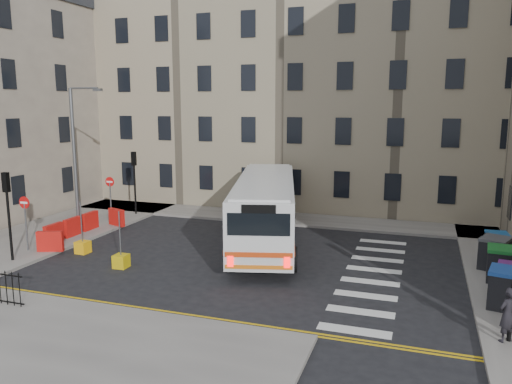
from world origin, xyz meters
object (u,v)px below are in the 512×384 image
Objects in this scene: wheelie_bin_a at (505,288)px; wheelie_bin_b at (510,279)px; pedestrian at (507,315)px; bollard_chevron at (121,261)px; streetlamp at (74,157)px; bus at (265,207)px; bollard_yellow at (83,247)px; wheelie_bin_e at (497,245)px; wheelie_bin_d at (495,253)px; wheelie_bin_c at (501,264)px.

wheelie_bin_a is 1.19× the size of wheelie_bin_b.
pedestrian is 15.57m from bollard_chevron.
streetlamp reaches higher than bus.
pedestrian is at bearing -88.24° from wheelie_bin_b.
pedestrian is 2.86× the size of bollard_yellow.
wheelie_bin_b is (22.18, -3.34, -3.59)m from streetlamp.
wheelie_bin_e is at bearing 22.08° from bollard_chevron.
bus is 7.50× the size of pedestrian.
bollard_chevron is at bearing -145.48° from bus.
bollard_chevron is at bearing -162.17° from wheelie_bin_e.
wheelie_bin_b is 4.94m from wheelie_bin_e.
wheelie_bin_e is 9.21m from pedestrian.
wheelie_bin_a is 1.41m from wheelie_bin_b.
pedestrian is (-0.69, -4.23, 0.26)m from wheelie_bin_b.
wheelie_bin_b is 0.72× the size of pedestrian.
streetlamp reaches higher than wheelie_bin_d.
wheelie_bin_b is at bearing -8.55° from streetlamp.
wheelie_bin_b reaches higher than bollard_yellow.
wheelie_bin_a is at bearing -93.20° from wheelie_bin_b.
bus is at bearing 49.73° from bollard_chevron.
wheelie_bin_d is at bearing 10.33° from bollard_yellow.
streetlamp is at bearing 179.86° from wheelie_bin_e.
wheelie_bin_c is at bearing 5.61° from bollard_yellow.
wheelie_bin_d is 2.67× the size of bollard_yellow.
wheelie_bin_b is 0.77× the size of wheelie_bin_d.
bollard_yellow and bollard_chevron have the same top height.
bollard_yellow is at bearing 156.97° from bollard_chevron.
wheelie_bin_b is 1.02× the size of wheelie_bin_e.
bus is 9.16× the size of wheelie_bin_c.
bollard_yellow is (-18.91, -3.45, -0.56)m from wheelie_bin_d.
wheelie_bin_a is (10.72, -5.61, -1.12)m from bus.
wheelie_bin_c is (22.06, -1.77, -3.48)m from streetlamp.
wheelie_bin_a is at bearing -98.44° from wheelie_bin_e.
streetlamp is at bearing -177.60° from wheelie_bin_b.
wheelie_bin_a is 4.51m from wheelie_bin_d.
pedestrian is 18.84m from bollard_yellow.
wheelie_bin_d reaches higher than wheelie_bin_b.
wheelie_bin_c is 2.34× the size of bollard_chevron.
wheelie_bin_c is 1.58m from wheelie_bin_d.
wheelie_bin_d is (22.00, -0.19, -3.48)m from streetlamp.
wheelie_bin_d is at bearing 99.93° from wheelie_bin_a.
wheelie_bin_b is 4.30m from pedestrian.
wheelie_bin_d reaches higher than bollard_chevron.
pedestrian reaches higher than wheelie_bin_b.
wheelie_bin_a is at bearing 0.88° from bollard_chevron.
wheelie_bin_b is 16.11m from bollard_chevron.
wheelie_bin_c is 0.88× the size of wheelie_bin_d.
bollard_yellow is (-18.75, 1.07, -0.56)m from wheelie_bin_a.
bollard_chevron is at bearing -162.82° from wheelie_bin_c.
bollard_yellow is (-8.03, -4.55, -1.68)m from bus.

